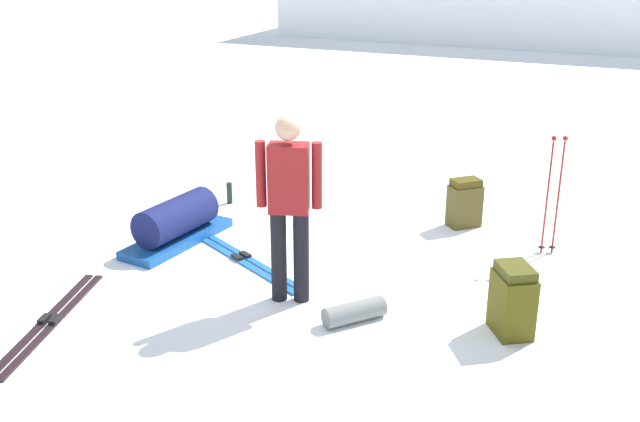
# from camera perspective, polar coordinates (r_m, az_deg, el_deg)

# --- Properties ---
(ground_plane) EXTENTS (80.00, 80.00, 0.00)m
(ground_plane) POSITION_cam_1_polar(r_m,az_deg,el_deg) (7.10, 0.00, -5.29)
(ground_plane) COLOR white
(skier_standing) EXTENTS (0.56, 0.28, 1.70)m
(skier_standing) POSITION_cam_1_polar(r_m,az_deg,el_deg) (6.36, -2.39, 0.86)
(skier_standing) COLOR black
(skier_standing) RESTS_ON ground_plane
(ski_pair_near) EXTENTS (1.73, 1.26, 0.05)m
(ski_pair_near) POSITION_cam_1_polar(r_m,az_deg,el_deg) (7.57, -6.07, -3.60)
(ski_pair_near) COLOR #1E5DA5
(ski_pair_near) RESTS_ON ground_plane
(ski_pair_far) EXTENTS (0.45, 1.80, 0.05)m
(ski_pair_far) POSITION_cam_1_polar(r_m,az_deg,el_deg) (6.76, -20.04, -7.96)
(ski_pair_far) COLOR black
(ski_pair_far) RESTS_ON ground_plane
(backpack_large_dark) EXTENTS (0.41, 0.45, 0.60)m
(backpack_large_dark) POSITION_cam_1_polar(r_m,az_deg,el_deg) (6.28, 14.58, -6.68)
(backpack_large_dark) COLOR #4D4710
(backpack_large_dark) RESTS_ON ground_plane
(backpack_bright) EXTENTS (0.41, 0.39, 0.55)m
(backpack_bright) POSITION_cam_1_polar(r_m,az_deg,el_deg) (8.43, 11.06, 0.59)
(backpack_bright) COLOR #50451C
(backpack_bright) RESTS_ON ground_plane
(ski_poles_planted_near) EXTENTS (0.18, 0.10, 1.24)m
(ski_poles_planted_near) POSITION_cam_1_polar(r_m,az_deg,el_deg) (7.79, 17.53, 1.61)
(ski_poles_planted_near) COLOR maroon
(ski_poles_planted_near) RESTS_ON ground_plane
(gear_sled) EXTENTS (0.75, 1.42, 0.49)m
(gear_sled) POSITION_cam_1_polar(r_m,az_deg,el_deg) (7.99, -10.97, -0.89)
(gear_sled) COLOR #154C94
(gear_sled) RESTS_ON ground_plane
(sleeping_mat_rolled) EXTENTS (0.52, 0.51, 0.18)m
(sleeping_mat_rolled) POSITION_cam_1_polar(r_m,az_deg,el_deg) (6.35, 2.66, -7.75)
(sleeping_mat_rolled) COLOR slate
(sleeping_mat_rolled) RESTS_ON ground_plane
(thermos_bottle) EXTENTS (0.07, 0.07, 0.26)m
(thermos_bottle) POSITION_cam_1_polar(r_m,az_deg,el_deg) (9.09, -6.98, 1.38)
(thermos_bottle) COLOR black
(thermos_bottle) RESTS_ON ground_plane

